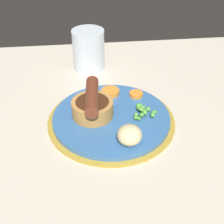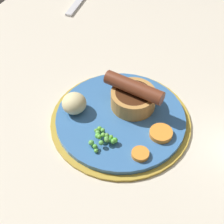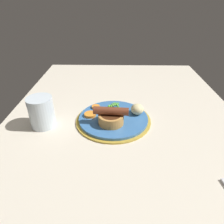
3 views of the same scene
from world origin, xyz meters
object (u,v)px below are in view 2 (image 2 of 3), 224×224
Objects in this scene: sausage_pudding at (133,96)px; potato_chunk_0 at (74,103)px; carrot_slice_0 at (140,154)px; dinner_plate at (121,120)px; carrot_slice_1 at (161,133)px; pea_pile at (103,138)px.

sausage_pudding is 2.51× the size of potato_chunk_0.
sausage_pudding is 11.26cm from carrot_slice_0.
potato_chunk_0 reaches higher than carrot_slice_0.
sausage_pudding is 10.43cm from potato_chunk_0.
potato_chunk_0 is 1.52× the size of carrot_slice_0.
carrot_slice_1 is at bearing 85.35° from dinner_plate.
potato_chunk_0 is 15.86cm from carrot_slice_1.
potato_chunk_0 is at bearing -74.25° from dinner_plate.
potato_chunk_0 reaches higher than carrot_slice_1.
pea_pile reaches higher than dinner_plate.
dinner_plate is 8.68cm from potato_chunk_0.
sausage_pudding is 2.22× the size of pea_pile.
dinner_plate is 8.66× the size of carrot_slice_0.
dinner_plate is at bearing -96.91° from sausage_pudding.
carrot_slice_1 is at bearing 124.81° from pea_pile.
dinner_plate is at bearing -133.24° from carrot_slice_0.
dinner_plate is at bearing -94.65° from carrot_slice_1.
pea_pile is at bearing -55.19° from carrot_slice_1.
sausage_pudding is 3.82× the size of carrot_slice_0.
pea_pile is 1.13× the size of potato_chunk_0.
carrot_slice_0 is at bearing -55.03° from sausage_pudding.
potato_chunk_0 is at bearing -104.63° from carrot_slice_0.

